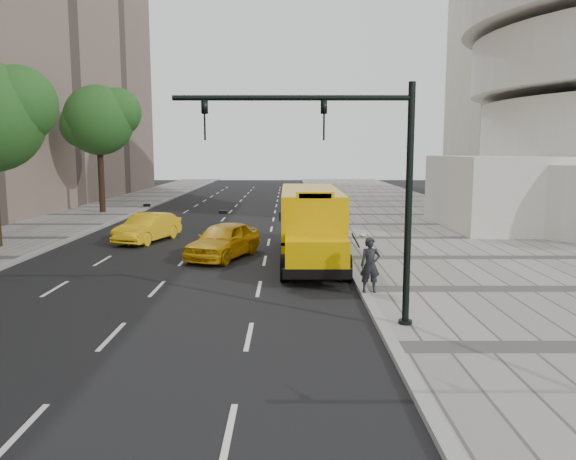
{
  "coord_description": "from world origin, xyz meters",
  "views": [
    {
      "loc": [
        3.48,
        -23.77,
        4.66
      ],
      "look_at": [
        3.5,
        -4.0,
        1.9
      ],
      "focal_mm": 35.0,
      "sensor_mm": 36.0,
      "label": 1
    }
  ],
  "objects_px": {
    "tree_c": "(100,120)",
    "taxi_near": "(223,240)",
    "school_bus": "(310,218)",
    "traffic_signal": "(354,174)",
    "pedestrian": "(370,265)",
    "taxi_far": "(148,228)"
  },
  "relations": [
    {
      "from": "traffic_signal",
      "to": "taxi_far",
      "type": "bearing_deg",
      "value": 121.67
    },
    {
      "from": "pedestrian",
      "to": "taxi_near",
      "type": "bearing_deg",
      "value": 126.54
    },
    {
      "from": "taxi_far",
      "to": "pedestrian",
      "type": "bearing_deg",
      "value": -31.19
    },
    {
      "from": "tree_c",
      "to": "school_bus",
      "type": "xyz_separation_m",
      "value": [
        14.9,
        -17.43,
        -5.26
      ]
    },
    {
      "from": "taxi_far",
      "to": "pedestrian",
      "type": "relative_size",
      "value": 2.52
    },
    {
      "from": "pedestrian",
      "to": "traffic_signal",
      "type": "relative_size",
      "value": 0.28
    },
    {
      "from": "tree_c",
      "to": "taxi_far",
      "type": "height_order",
      "value": "tree_c"
    },
    {
      "from": "school_bus",
      "to": "taxi_far",
      "type": "height_order",
      "value": "school_bus"
    },
    {
      "from": "pedestrian",
      "to": "traffic_signal",
      "type": "height_order",
      "value": "traffic_signal"
    },
    {
      "from": "school_bus",
      "to": "traffic_signal",
      "type": "xyz_separation_m",
      "value": [
        0.69,
        -10.41,
        2.33
      ]
    },
    {
      "from": "taxi_near",
      "to": "traffic_signal",
      "type": "height_order",
      "value": "traffic_signal"
    },
    {
      "from": "tree_c",
      "to": "taxi_near",
      "type": "xyz_separation_m",
      "value": [
        11.06,
        -17.79,
        -6.23
      ]
    },
    {
      "from": "tree_c",
      "to": "taxi_far",
      "type": "distance_m",
      "value": 16.07
    },
    {
      "from": "taxi_near",
      "to": "taxi_far",
      "type": "bearing_deg",
      "value": 154.84
    },
    {
      "from": "tree_c",
      "to": "taxi_near",
      "type": "height_order",
      "value": "tree_c"
    },
    {
      "from": "school_bus",
      "to": "taxi_near",
      "type": "xyz_separation_m",
      "value": [
        -3.84,
        -0.36,
        -0.97
      ]
    },
    {
      "from": "taxi_near",
      "to": "traffic_signal",
      "type": "relative_size",
      "value": 0.73
    },
    {
      "from": "school_bus",
      "to": "taxi_far",
      "type": "bearing_deg",
      "value": 153.24
    },
    {
      "from": "tree_c",
      "to": "taxi_near",
      "type": "distance_m",
      "value": 21.86
    },
    {
      "from": "school_bus",
      "to": "taxi_near",
      "type": "relative_size",
      "value": 2.48
    },
    {
      "from": "school_bus",
      "to": "traffic_signal",
      "type": "distance_m",
      "value": 10.69
    },
    {
      "from": "taxi_far",
      "to": "traffic_signal",
      "type": "xyz_separation_m",
      "value": [
        9.0,
        -14.6,
        3.35
      ]
    }
  ]
}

